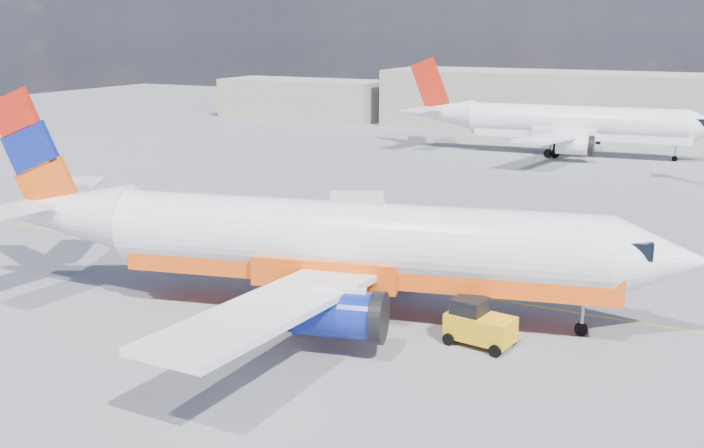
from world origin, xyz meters
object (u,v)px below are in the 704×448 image
at_px(gse_tug, 478,324).
at_px(traffic_cone, 335,283).
at_px(main_jet, 331,243).
at_px(second_jet, 565,124).

distance_m(gse_tug, traffic_cone, 10.44).
height_order(main_jet, gse_tug, main_jet).
height_order(second_jet, gse_tug, second_jet).
xyz_separation_m(main_jet, traffic_cone, (-1.73, 3.64, -3.43)).
height_order(second_jet, traffic_cone, second_jet).
bearing_deg(main_jet, second_jet, 77.53).
xyz_separation_m(second_jet, gse_tug, (8.39, -56.54, -2.54)).
xyz_separation_m(main_jet, gse_tug, (7.82, -0.50, -2.69)).
relative_size(main_jet, gse_tug, 11.52).
xyz_separation_m(second_jet, traffic_cone, (-1.16, -52.40, -3.28)).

